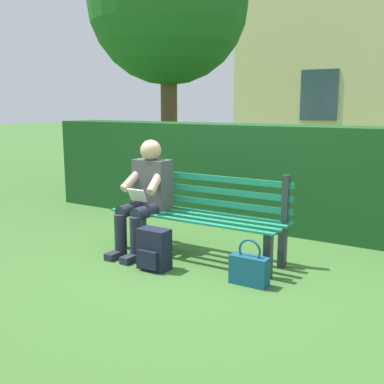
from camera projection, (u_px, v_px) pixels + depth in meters
The scene contains 7 objects.
ground at pixel (197, 257), 4.73m from camera, with size 60.00×60.00×0.00m, color #3D6B2D.
park_bench at pixel (201, 213), 4.72m from camera, with size 1.84×0.51×0.88m.
person_seated at pixel (146, 193), 4.83m from camera, with size 0.44×0.73×1.16m.
hedge_backdrop at pixel (260, 174), 5.86m from camera, with size 6.29×0.70×1.37m.
tree at pixel (165, 9), 8.13m from camera, with size 2.90×2.76×4.62m.
backpack at pixel (154, 250), 4.35m from camera, with size 0.30×0.24×0.39m.
handbag at pixel (249, 269), 3.97m from camera, with size 0.33×0.13×0.41m.
Camera 1 is at (-2.36, 3.86, 1.52)m, focal length 43.57 mm.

